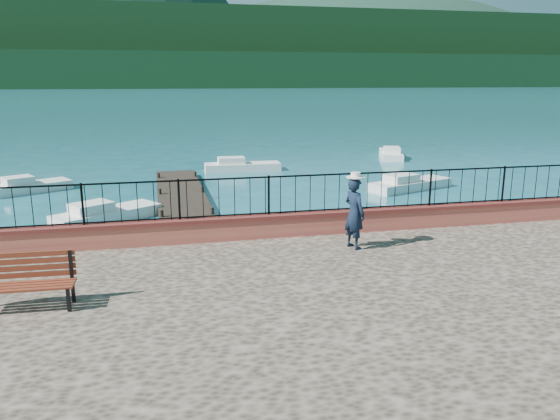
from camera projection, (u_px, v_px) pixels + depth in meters
name	position (u px, v px, depth m)	size (l,w,h in m)	color
ground	(323.00, 347.00, 10.65)	(2000.00, 2000.00, 0.00)	#19596B
parapet	(281.00, 225.00, 13.80)	(28.00, 0.46, 0.58)	#C96948
railing	(281.00, 195.00, 13.62)	(27.00, 0.05, 0.95)	black
dock	(184.00, 207.00, 21.54)	(2.00, 16.00, 0.30)	#2D231C
far_forest	(156.00, 71.00, 292.64)	(900.00, 60.00, 18.00)	black
foothills	(154.00, 51.00, 346.40)	(900.00, 120.00, 44.00)	black
companion_hill	(363.00, 83.00, 589.02)	(448.00, 384.00, 180.00)	#142D23
park_bench	(23.00, 293.00, 9.41)	(1.75, 0.64, 0.96)	black
person	(354.00, 213.00, 12.70)	(0.61, 0.40, 1.68)	black
hat	(356.00, 175.00, 12.48)	(0.44, 0.44, 0.12)	white
boat_0	(107.00, 210.00, 19.94)	(3.87, 1.30, 0.80)	white
boat_2	(411.00, 181.00, 25.61)	(4.29, 1.30, 0.80)	silver
boat_3	(30.00, 183.00, 25.04)	(3.44, 1.30, 0.80)	silver
boat_4	(243.00, 164.00, 30.84)	(4.23, 1.30, 0.80)	silver
boat_5	(391.00, 152.00, 35.84)	(3.93, 1.30, 0.80)	white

